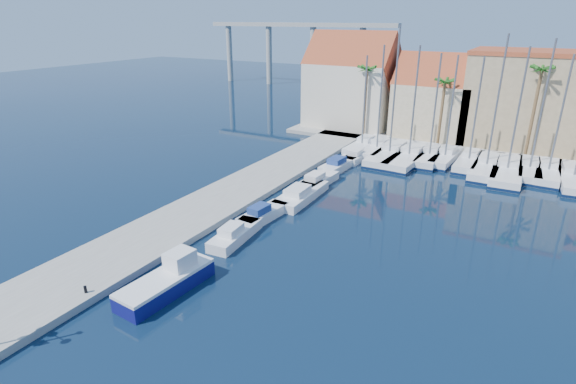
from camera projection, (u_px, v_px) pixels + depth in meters
The scene contains 31 objects.
ground at pixel (194, 318), 25.04m from camera, with size 260.00×260.00×0.00m, color black.
quay_west at pixel (216, 203), 40.03m from camera, with size 6.00×77.00×0.50m, color gray.
shore_north at pixel (494, 142), 59.18m from camera, with size 54.00×16.00×0.50m, color gray.
bollard at pixel (85, 289), 26.45m from camera, with size 0.18×0.18×0.44m, color black.
fishing_boat at pixel (168, 280), 27.34m from camera, with size 2.54×6.45×2.21m.
motorboat_west_0 at pixel (235, 234), 33.63m from camera, with size 2.19×5.53×1.40m.
motorboat_west_1 at pixel (263, 214), 37.09m from camera, with size 2.11×5.29×1.40m.
motorboat_west_2 at pixel (301, 194), 41.17m from camera, with size 2.45×7.30×1.40m.
motorboat_west_3 at pixel (317, 181), 44.60m from camera, with size 2.20×5.88×1.40m.
motorboat_west_4 at pixel (339, 164), 49.57m from camera, with size 2.41×6.21×1.40m.
motorboat_west_5 at pixel (357, 156), 52.50m from camera, with size 1.97×5.46×1.40m.
motorboat_west_6 at pixel (373, 143), 57.87m from camera, with size 2.34×7.24×1.40m.
sailboat_0 at pixel (363, 145), 56.53m from camera, with size 2.47×8.29×11.53m.
sailboat_1 at pixel (378, 149), 55.00m from camera, with size 2.47×8.58×12.79m.
sailboat_2 at pixel (391, 153), 53.37m from camera, with size 3.11×11.35×14.96m.
sailboat_3 at pixel (411, 156), 52.37m from camera, with size 3.81×11.78×12.91m.
sailboat_4 at pixel (430, 156), 52.25m from camera, with size 2.69×8.81×12.11m.
sailboat_5 at pixel (446, 157), 51.80m from camera, with size 2.62×8.18×11.96m.
sailboat_6 at pixel (469, 161), 50.53m from camera, with size 2.35×8.53×11.95m.
sailboat_7 at pixel (487, 166), 48.69m from camera, with size 2.68×10.11×14.23m.
sailboat_8 at pixel (507, 170), 47.57m from camera, with size 3.34×11.25×13.11m.
sailboat_9 at pixel (529, 169), 47.71m from camera, with size 2.81×8.61×13.83m.
sailboat_10 at pixel (548, 171), 46.98m from camera, with size 2.49×8.86×12.44m.
sailboat_11 at pixel (573, 177), 45.43m from camera, with size 3.55×10.43×12.71m.
building_0 at pixel (352, 84), 65.31m from camera, with size 12.30×9.00×13.50m.
building_1 at pixel (435, 100), 60.22m from camera, with size 10.30×8.00×11.00m.
building_2 at pixel (528, 98), 55.61m from camera, with size 14.20×10.20×11.50m.
palm_0 at pixel (367, 71), 58.49m from camera, with size 2.60×2.60×10.15m.
palm_1 at pixel (445, 84), 54.22m from camera, with size 2.60×2.60×9.15m.
palm_2 at pixel (541, 73), 48.92m from camera, with size 2.60×2.60×11.15m.
viaduct at pixel (294, 42), 105.67m from camera, with size 48.00×2.20×14.45m.
Camera 1 is at (14.86, -15.41, 15.71)m, focal length 28.00 mm.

